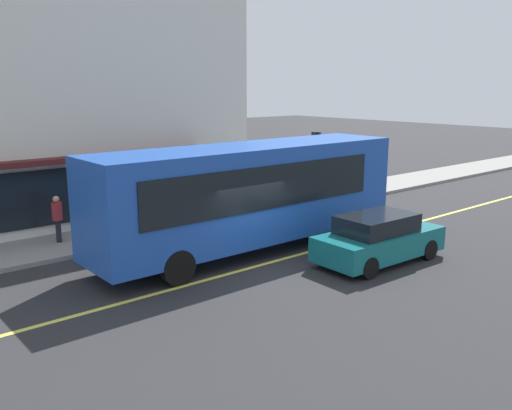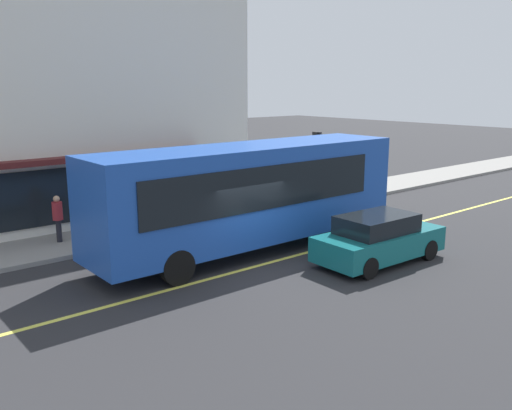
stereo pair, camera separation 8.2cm
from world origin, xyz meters
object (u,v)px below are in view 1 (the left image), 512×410
Objects in this scene: bus at (252,192)px; traffic_light at (316,150)px; pedestrian_at_corner at (57,215)px; pedestrian_near_storefront at (199,194)px; pedestrian_waiting at (289,177)px; car_teal at (379,239)px.

traffic_light is at bearing 27.65° from bus.
traffic_light is at bearing -5.68° from pedestrian_at_corner.
pedestrian_waiting reaches higher than pedestrian_near_storefront.
pedestrian_near_storefront is at bearing 99.07° from car_teal.
traffic_light is 8.35m from car_teal.
pedestrian_at_corner is at bearing 174.32° from traffic_light.
car_teal is 9.32m from pedestrian_waiting.
bus is at bearing -142.03° from pedestrian_waiting.
car_teal is 2.70× the size of pedestrian_near_storefront.
bus is 4.28m from car_teal.
pedestrian_at_corner is at bearing 130.94° from car_teal.
car_teal is at bearing -56.73° from bus.
traffic_light reaches higher than car_teal.
bus is 4.71m from pedestrian_near_storefront.
traffic_light is 5.91m from pedestrian_near_storefront.
bus is at bearing -102.16° from pedestrian_near_storefront.
pedestrian_waiting is at bearing 63.92° from car_teal.
pedestrian_waiting is 1.03× the size of pedestrian_at_corner.
traffic_light reaches higher than pedestrian_near_storefront.
pedestrian_near_storefront is at bearing -175.54° from pedestrian_waiting.
pedestrian_near_storefront is at bearing 169.32° from traffic_light.
car_teal is 8.06m from pedestrian_near_storefront.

